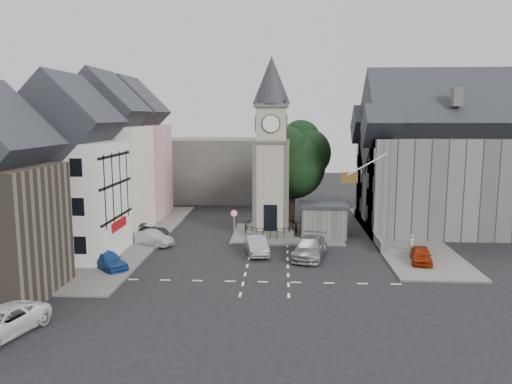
# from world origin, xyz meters

# --- Properties ---
(ground) EXTENTS (120.00, 120.00, 0.00)m
(ground) POSITION_xyz_m (0.00, 0.00, 0.00)
(ground) COLOR black
(ground) RESTS_ON ground
(pavement_west) EXTENTS (6.00, 30.00, 0.14)m
(pavement_west) POSITION_xyz_m (-12.50, 6.00, 0.07)
(pavement_west) COLOR #595651
(pavement_west) RESTS_ON ground
(pavement_east) EXTENTS (6.00, 26.00, 0.14)m
(pavement_east) POSITION_xyz_m (12.00, 8.00, 0.07)
(pavement_east) COLOR #595651
(pavement_east) RESTS_ON ground
(central_island) EXTENTS (10.00, 8.00, 0.16)m
(central_island) POSITION_xyz_m (1.50, 8.00, 0.08)
(central_island) COLOR #595651
(central_island) RESTS_ON ground
(road_markings) EXTENTS (20.00, 8.00, 0.01)m
(road_markings) POSITION_xyz_m (0.00, -5.50, 0.01)
(road_markings) COLOR silver
(road_markings) RESTS_ON ground
(clock_tower) EXTENTS (4.86, 4.86, 16.25)m
(clock_tower) POSITION_xyz_m (0.00, 7.99, 8.12)
(clock_tower) COLOR #4C4944
(clock_tower) RESTS_ON ground
(stone_shelter) EXTENTS (4.30, 3.30, 3.08)m
(stone_shelter) POSITION_xyz_m (4.80, 7.50, 1.55)
(stone_shelter) COLOR #55544F
(stone_shelter) RESTS_ON ground
(town_tree) EXTENTS (7.20, 7.20, 10.80)m
(town_tree) POSITION_xyz_m (2.00, 13.00, 6.97)
(town_tree) COLOR black
(town_tree) RESTS_ON ground
(warning_sign_post) EXTENTS (0.70, 0.19, 2.85)m
(warning_sign_post) POSITION_xyz_m (-3.20, 5.43, 2.03)
(warning_sign_post) COLOR black
(warning_sign_post) RESTS_ON ground
(terrace_pink) EXTENTS (8.10, 7.60, 12.80)m
(terrace_pink) POSITION_xyz_m (-15.50, 16.00, 6.58)
(terrace_pink) COLOR tan
(terrace_pink) RESTS_ON ground
(terrace_cream) EXTENTS (8.10, 7.60, 12.80)m
(terrace_cream) POSITION_xyz_m (-15.50, 8.00, 6.58)
(terrace_cream) COLOR #F0DFC9
(terrace_cream) RESTS_ON ground
(terrace_tudor) EXTENTS (8.10, 7.60, 12.00)m
(terrace_tudor) POSITION_xyz_m (-15.50, 0.00, 6.19)
(terrace_tudor) COLOR silver
(terrace_tudor) RESTS_ON ground
(backdrop_west) EXTENTS (20.00, 10.00, 8.00)m
(backdrop_west) POSITION_xyz_m (-12.00, 28.00, 4.00)
(backdrop_west) COLOR #4C4944
(backdrop_west) RESTS_ON ground
(east_building) EXTENTS (14.40, 11.40, 12.60)m
(east_building) POSITION_xyz_m (15.59, 11.00, 6.26)
(east_building) COLOR #55544F
(east_building) RESTS_ON ground
(east_boundary_wall) EXTENTS (0.40, 16.00, 0.90)m
(east_boundary_wall) POSITION_xyz_m (9.20, 10.00, 0.45)
(east_boundary_wall) COLOR #55544F
(east_boundary_wall) RESTS_ON ground
(flagpole) EXTENTS (3.68, 0.10, 2.74)m
(flagpole) POSITION_xyz_m (8.00, 4.00, 7.00)
(flagpole) COLOR white
(flagpole) RESTS_ON ground
(car_west_blue) EXTENTS (3.88, 3.85, 1.33)m
(car_west_blue) POSITION_xyz_m (-11.50, -3.25, 0.66)
(car_west_blue) COLOR navy
(car_west_blue) RESTS_ON ground
(car_west_silver) EXTENTS (4.10, 3.00, 1.29)m
(car_west_silver) POSITION_xyz_m (-10.07, 3.50, 0.64)
(car_west_silver) COLOR #94969C
(car_west_silver) RESTS_ON ground
(car_west_grey) EXTENTS (5.17, 3.32, 1.33)m
(car_west_grey) POSITION_xyz_m (-11.50, 5.99, 0.66)
(car_west_grey) COLOR #2B2A2D
(car_west_grey) RESTS_ON ground
(car_island_silver) EXTENTS (2.35, 4.62, 1.45)m
(car_island_silver) POSITION_xyz_m (-1.00, 1.36, 0.73)
(car_island_silver) COLOR #92949A
(car_island_silver) RESTS_ON ground
(car_island_east) EXTENTS (3.32, 5.74, 1.57)m
(car_island_east) POSITION_xyz_m (3.23, 0.57, 0.78)
(car_island_east) COLOR gray
(car_island_east) RESTS_ON ground
(car_east_red) EXTENTS (2.16, 3.92, 1.26)m
(car_east_red) POSITION_xyz_m (11.50, -0.60, 0.63)
(car_east_red) COLOR #912407
(car_east_red) RESTS_ON ground
(van_sw_white) EXTENTS (3.70, 5.60, 1.43)m
(van_sw_white) POSITION_xyz_m (-13.00, -14.57, 0.71)
(van_sw_white) COLOR white
(van_sw_white) RESTS_ON ground
(pedestrian) EXTENTS (0.60, 0.43, 1.51)m
(pedestrian) POSITION_xyz_m (11.50, 2.38, 0.76)
(pedestrian) COLOR #AFA490
(pedestrian) RESTS_ON ground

